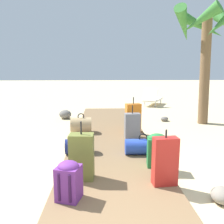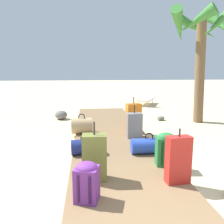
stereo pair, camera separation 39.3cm
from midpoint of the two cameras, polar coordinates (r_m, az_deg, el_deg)
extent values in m
plane|color=#D1BA8C|center=(5.06, 1.96, -8.47)|extent=(60.00, 60.00, 0.00)
cube|color=brown|center=(5.76, 1.40, -5.69)|extent=(1.70, 7.49, 0.08)
cube|color=slate|center=(5.39, 7.04, -3.34)|extent=(0.36, 0.23, 0.57)
cylinder|color=black|center=(5.31, 7.13, 0.62)|extent=(0.02, 0.02, 0.19)
cube|color=red|center=(3.35, 16.16, -11.50)|extent=(0.34, 0.20, 0.67)
cylinder|color=black|center=(3.23, 16.51, -5.10)|extent=(0.02, 0.02, 0.11)
cylinder|color=tan|center=(5.81, -5.62, -3.25)|extent=(0.53, 0.41, 0.38)
torus|color=black|center=(5.76, -5.66, -1.11)|extent=(0.17, 0.03, 0.16)
cylinder|color=#2847B7|center=(4.44, 10.06, -8.34)|extent=(0.66, 0.31, 0.29)
torus|color=black|center=(4.39, 10.13, -6.19)|extent=(0.16, 0.03, 0.16)
cube|color=#237538|center=(3.94, 13.70, -9.51)|extent=(0.32, 0.27, 0.47)
ellipsoid|color=#237538|center=(3.87, 13.85, -6.23)|extent=(0.31, 0.25, 0.15)
cylinder|color=#113A1C|center=(3.82, 12.88, -10.13)|extent=(0.04, 0.04, 0.38)
cylinder|color=#113A1C|center=(3.84, 15.13, -10.09)|extent=(0.04, 0.04, 0.38)
cube|color=#6B2D84|center=(2.95, -6.57, -16.85)|extent=(0.33, 0.32, 0.42)
ellipsoid|color=#6B2D84|center=(2.86, -6.66, -13.12)|extent=(0.31, 0.30, 0.14)
cylinder|color=#351642|center=(2.87, -8.80, -17.75)|extent=(0.04, 0.04, 0.33)
cylinder|color=#351642|center=(2.83, -6.11, -18.15)|extent=(0.04, 0.04, 0.33)
cube|color=olive|center=(3.38, -4.04, -10.86)|extent=(0.35, 0.25, 0.66)
cylinder|color=black|center=(3.26, -4.13, -3.91)|extent=(0.02, 0.02, 0.18)
cube|color=orange|center=(5.88, 7.07, -1.45)|extent=(0.40, 0.27, 0.71)
cylinder|color=black|center=(5.80, 7.17, 2.81)|extent=(0.02, 0.02, 0.17)
cylinder|color=navy|center=(4.43, -5.49, -8.30)|extent=(0.53, 0.32, 0.28)
torus|color=black|center=(4.38, -5.53, -6.19)|extent=(0.17, 0.04, 0.16)
cylinder|color=brown|center=(7.67, 23.08, 9.00)|extent=(0.29, 0.46, 3.13)
cone|color=#387A33|center=(8.47, 22.32, 18.79)|extent=(1.49, 0.57, 0.96)
cone|color=#387A33|center=(7.88, 18.55, 19.40)|extent=(1.00, 1.34, 1.07)
cone|color=#387A33|center=(7.28, 22.40, 20.16)|extent=(1.06, 1.05, 0.84)
cone|color=#387A33|center=(7.30, 27.21, 19.35)|extent=(1.26, 0.64, 1.09)
cube|color=white|center=(11.01, 11.00, 3.03)|extent=(1.15, 1.52, 0.08)
cube|color=white|center=(10.40, 10.32, 4.19)|extent=(0.73, 0.65, 0.55)
cylinder|color=silver|center=(11.62, 10.43, 2.69)|extent=(0.04, 0.04, 0.22)
cylinder|color=silver|center=(11.52, 12.75, 2.54)|extent=(0.04, 0.04, 0.22)
cylinder|color=silver|center=(10.54, 9.02, 1.95)|extent=(0.04, 0.04, 0.22)
cylinder|color=silver|center=(10.43, 11.57, 1.78)|extent=(0.04, 0.04, 0.22)
ellipsoid|color=slate|center=(7.70, 14.10, -1.64)|extent=(0.35, 0.34, 0.14)
ellipsoid|color=gray|center=(3.45, 28.47, -17.44)|extent=(0.42, 0.42, 0.19)
ellipsoid|color=slate|center=(7.96, -9.95, -0.55)|extent=(0.53, 0.56, 0.29)
camera|label=1|loc=(0.20, 91.87, -0.34)|focal=37.54mm
camera|label=2|loc=(0.20, -88.13, 0.34)|focal=37.54mm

